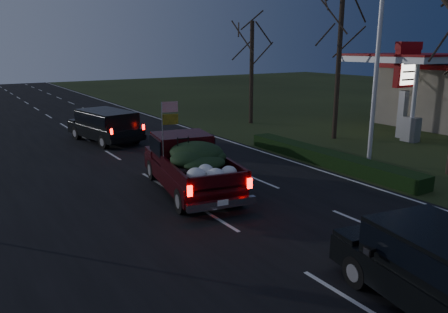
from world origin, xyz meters
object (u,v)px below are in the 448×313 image
light_pole (379,42)px  lead_suv (106,123)px  pickup_truck (190,162)px  gas_price_pylon (406,74)px

light_pole → lead_suv: size_ratio=1.69×
pickup_truck → gas_price_pylon: bearing=17.6°
light_pole → gas_price_pylon: bearing=24.7°
lead_suv → gas_price_pylon: bearing=-38.8°
light_pole → pickup_truck: 9.91m
lead_suv → pickup_truck: bearing=-100.9°
pickup_truck → lead_suv: pickup_truck is taller
gas_price_pylon → lead_suv: 17.54m
gas_price_pylon → pickup_truck: size_ratio=0.91×
gas_price_pylon → lead_suv: (-15.21, 8.32, -2.66)m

